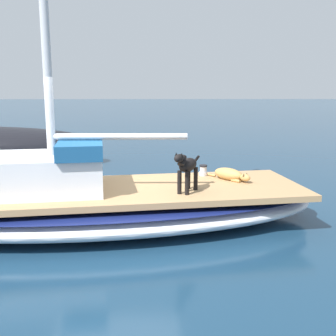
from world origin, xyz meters
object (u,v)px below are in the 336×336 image
object	(u,v)px
dog_black	(187,167)
deck_winch	(203,171)
sailboat_main	(109,207)
dog_tan	(230,174)

from	to	relation	value
dog_black	deck_winch	distance (m)	1.35
sailboat_main	deck_winch	xyz separation A→B (m)	(0.98, -1.69, 0.42)
sailboat_main	dog_black	distance (m)	1.52
dog_tan	dog_black	world-z (taller)	dog_black
deck_winch	dog_tan	bearing A→B (deg)	-130.54
dog_black	dog_tan	bearing A→B (deg)	-44.29
sailboat_main	dog_tan	world-z (taller)	dog_tan
dog_tan	dog_black	distance (m)	1.25
dog_black	deck_winch	xyz separation A→B (m)	(1.25, -0.39, -0.32)
sailboat_main	dog_tan	size ratio (longest dim) A/B	10.18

